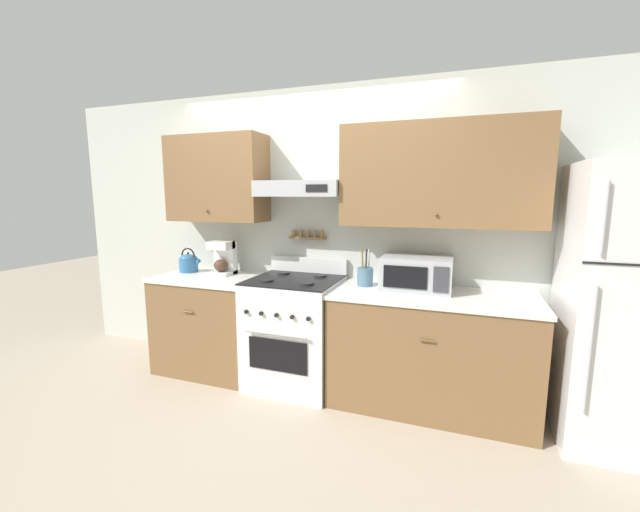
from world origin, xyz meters
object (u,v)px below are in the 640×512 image
Objects in this scene: stove_range at (295,331)px; tea_kettle at (189,262)px; refrigerator at (623,307)px; coffee_maker at (223,258)px; utensil_crock at (365,276)px; microwave at (417,273)px.

tea_kettle is (-1.16, 0.11, 0.51)m from stove_range.
refrigerator is 3.08m from coffee_maker.
tea_kettle is at bearing -180.00° from utensil_crock.
tea_kettle is at bearing 174.74° from stove_range.
tea_kettle is at bearing 177.91° from refrigerator.
microwave is (1.77, -0.01, -0.02)m from coffee_maker.
stove_range is at bearing -9.48° from coffee_maker.
utensil_crock is (-1.72, 0.13, 0.06)m from refrigerator.
utensil_crock is (1.74, 0.00, -0.01)m from tea_kettle.
microwave is (2.14, 0.02, 0.04)m from tea_kettle.
utensil_crock is (1.36, -0.02, -0.07)m from coffee_maker.
tea_kettle is at bearing -179.52° from microwave.
utensil_crock reaches higher than stove_range.
microwave is at bearing 7.17° from stove_range.
tea_kettle is 0.75× the size of coffee_maker.
tea_kettle reaches higher than stove_range.
tea_kettle is 0.44× the size of microwave.
stove_range is at bearing -172.83° from microwave.
coffee_maker is at bearing 177.21° from refrigerator.
refrigerator is 3.43× the size of microwave.
stove_range is 2.00× the size of microwave.
microwave is at bearing 173.71° from refrigerator.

